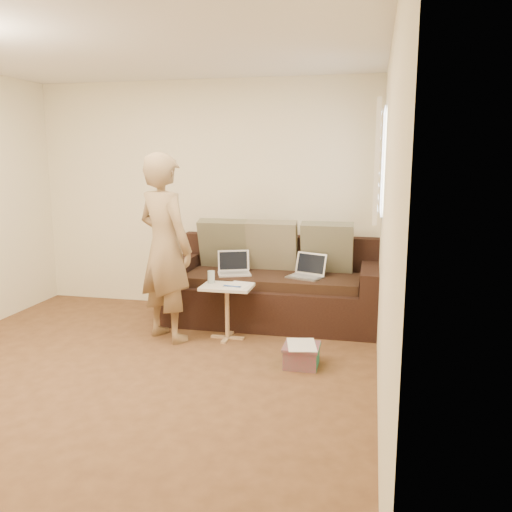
# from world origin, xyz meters

# --- Properties ---
(floor) EXTENTS (4.50, 4.50, 0.00)m
(floor) POSITION_xyz_m (0.00, 0.00, 0.00)
(floor) COLOR #4E321D
(floor) RESTS_ON ground
(ceiling) EXTENTS (4.50, 4.50, 0.00)m
(ceiling) POSITION_xyz_m (0.00, 0.00, 2.60)
(ceiling) COLOR white
(ceiling) RESTS_ON wall_back
(wall_back) EXTENTS (4.00, 0.00, 4.00)m
(wall_back) POSITION_xyz_m (0.00, 2.25, 1.30)
(wall_back) COLOR #F3E8BE
(wall_back) RESTS_ON ground
(wall_right) EXTENTS (0.00, 4.50, 4.50)m
(wall_right) POSITION_xyz_m (2.00, 0.00, 1.30)
(wall_right) COLOR #F3E8BE
(wall_right) RESTS_ON ground
(window_blinds) EXTENTS (0.12, 0.88, 1.08)m
(window_blinds) POSITION_xyz_m (1.95, 1.50, 1.70)
(window_blinds) COLOR white
(window_blinds) RESTS_ON wall_right
(sofa) EXTENTS (2.20, 0.95, 0.85)m
(sofa) POSITION_xyz_m (0.90, 1.77, 0.42)
(sofa) COLOR black
(sofa) RESTS_ON ground
(pillow_left) EXTENTS (0.55, 0.29, 0.57)m
(pillow_left) POSITION_xyz_m (0.30, 2.01, 0.79)
(pillow_left) COLOR #69664D
(pillow_left) RESTS_ON sofa
(pillow_mid) EXTENTS (0.55, 0.27, 0.57)m
(pillow_mid) POSITION_xyz_m (0.85, 1.99, 0.79)
(pillow_mid) COLOR #787656
(pillow_mid) RESTS_ON sofa
(pillow_right) EXTENTS (0.55, 0.28, 0.57)m
(pillow_right) POSITION_xyz_m (1.45, 1.98, 0.79)
(pillow_right) COLOR #69664D
(pillow_right) RESTS_ON sofa
(laptop_silver) EXTENTS (0.41, 0.36, 0.23)m
(laptop_silver) POSITION_xyz_m (1.26, 1.67, 0.52)
(laptop_silver) COLOR #B7BABC
(laptop_silver) RESTS_ON sofa
(laptop_white) EXTENTS (0.40, 0.35, 0.25)m
(laptop_white) POSITION_xyz_m (0.51, 1.66, 0.52)
(laptop_white) COLOR white
(laptop_white) RESTS_ON sofa
(person) EXTENTS (0.79, 0.70, 1.79)m
(person) POSITION_xyz_m (-0.00, 1.02, 0.90)
(person) COLOR olive
(person) RESTS_ON ground
(side_table) EXTENTS (0.48, 0.34, 0.53)m
(side_table) POSITION_xyz_m (0.57, 1.13, 0.27)
(side_table) COLOR silver
(side_table) RESTS_ON ground
(drinking_glass) EXTENTS (0.07, 0.07, 0.12)m
(drinking_glass) POSITION_xyz_m (0.40, 1.20, 0.59)
(drinking_glass) COLOR silver
(drinking_glass) RESTS_ON side_table
(scissors) EXTENTS (0.19, 0.11, 0.02)m
(scissors) POSITION_xyz_m (0.64, 1.07, 0.54)
(scissors) COLOR silver
(scissors) RESTS_ON side_table
(paper_on_table) EXTENTS (0.25, 0.33, 0.00)m
(paper_on_table) POSITION_xyz_m (0.68, 1.16, 0.53)
(paper_on_table) COLOR white
(paper_on_table) RESTS_ON side_table
(striped_box) EXTENTS (0.30, 0.30, 0.19)m
(striped_box) POSITION_xyz_m (1.37, 0.60, 0.10)
(striped_box) COLOR #C51D48
(striped_box) RESTS_ON ground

